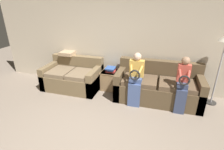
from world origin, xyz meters
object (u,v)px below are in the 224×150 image
couch_main (158,87)px  couch_side (73,77)px  child_left_seated (136,78)px  throw_pillow (68,53)px  child_right_seated (183,82)px  side_shelf (111,80)px  book_stack (111,69)px

couch_main → couch_side: (-2.35, 0.02, -0.03)m
child_left_seated → couch_main: bearing=35.8°
couch_side → throw_pillow: throw_pillow is taller
child_left_seated → child_right_seated: bearing=0.0°
side_shelf → throw_pillow: throw_pillow is taller
child_left_seated → side_shelf: bearing=142.6°
side_shelf → throw_pillow: bearing=174.6°
couch_side → book_stack: size_ratio=5.06×
throw_pillow → couch_side: bearing=-48.6°
couch_side → side_shelf: (1.06, 0.22, -0.04)m
throw_pillow → side_shelf: bearing=-5.4°
book_stack → throw_pillow: 1.41m
couch_main → book_stack: bearing=169.6°
child_left_seated → side_shelf: child_left_seated is taller
couch_main → child_left_seated: size_ratio=1.63×
couch_main → side_shelf: size_ratio=3.92×
side_shelf → book_stack: 0.31m
child_left_seated → throw_pillow: size_ratio=3.18×
child_right_seated → couch_main: bearing=144.3°
couch_side → child_right_seated: 2.91m
couch_main → side_shelf: 1.32m
child_right_seated → book_stack: size_ratio=4.10×
couch_side → throw_pillow: 0.75m
child_right_seated → throw_pillow: (-3.16, 0.73, 0.20)m
child_left_seated → child_right_seated: 1.02m
couch_side → child_right_seated: (2.86, -0.38, 0.39)m
couch_side → book_stack: (1.06, 0.22, 0.27)m
couch_main → book_stack: couch_main is taller
child_left_seated → throw_pillow: (-2.14, 0.73, 0.21)m
child_left_seated → throw_pillow: 2.27m
couch_main → couch_side: bearing=179.6°
side_shelf → throw_pillow: size_ratio=1.32×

